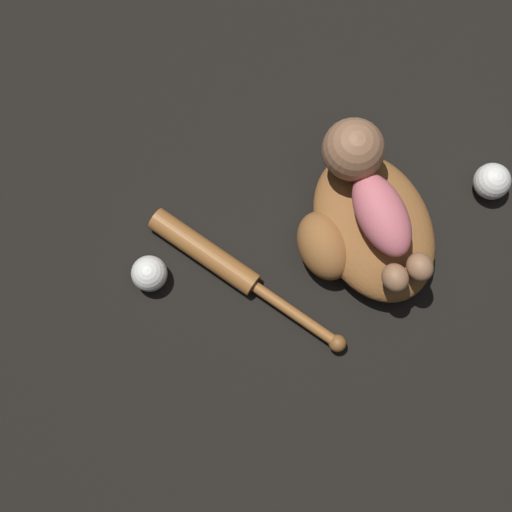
{
  "coord_description": "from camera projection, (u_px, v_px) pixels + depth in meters",
  "views": [
    {
      "loc": [
        -0.18,
        0.4,
        1.43
      ],
      "look_at": [
        0.08,
        0.29,
        0.07
      ],
      "focal_mm": 50.0,
      "sensor_mm": 36.0,
      "label": 1
    }
  ],
  "objects": [
    {
      "name": "ground_plane",
      "position": [
        401.0,
        245.0,
        1.46
      ],
      "size": [
        6.0,
        6.0,
        0.0
      ],
      "primitive_type": "plane",
      "color": "black"
    },
    {
      "name": "baseball_glove",
      "position": [
        365.0,
        230.0,
        1.41
      ],
      "size": [
        0.32,
        0.27,
        0.1
      ],
      "color": "#935B2D",
      "rests_on": "ground"
    },
    {
      "name": "baby_figure",
      "position": [
        369.0,
        185.0,
        1.33
      ],
      "size": [
        0.34,
        0.12,
        0.12
      ],
      "color": "#D16670",
      "rests_on": "baseball_glove"
    },
    {
      "name": "baseball_bat",
      "position": [
        224.0,
        265.0,
        1.43
      ],
      "size": [
        0.4,
        0.28,
        0.05
      ],
      "color": "#9E602D",
      "rests_on": "ground"
    },
    {
      "name": "baseball",
      "position": [
        149.0,
        274.0,
        1.41
      ],
      "size": [
        0.07,
        0.07,
        0.07
      ],
      "color": "white",
      "rests_on": "ground"
    },
    {
      "name": "baseball_spare",
      "position": [
        492.0,
        181.0,
        1.45
      ],
      "size": [
        0.08,
        0.08,
        0.08
      ],
      "color": "white",
      "rests_on": "ground"
    }
  ]
}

